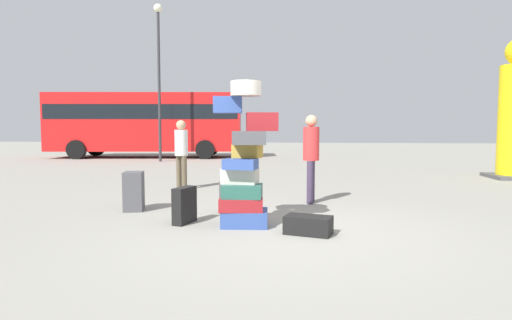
% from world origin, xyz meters
% --- Properties ---
extents(ground_plane, '(80.00, 80.00, 0.00)m').
position_xyz_m(ground_plane, '(0.00, 0.00, 0.00)').
color(ground_plane, gray).
extents(suitcase_tower, '(0.96, 0.66, 2.05)m').
position_xyz_m(suitcase_tower, '(-0.50, 0.23, 0.86)').
color(suitcase_tower, '#334F99').
rests_on(suitcase_tower, ground).
extents(suitcase_charcoal_white_trunk, '(0.35, 0.37, 0.54)m').
position_xyz_m(suitcase_charcoal_white_trunk, '(-0.85, 1.08, 0.27)').
color(suitcase_charcoal_white_trunk, '#4C4C51').
rests_on(suitcase_charcoal_white_trunk, ground).
extents(suitcase_black_foreground_far, '(0.27, 0.47, 0.53)m').
position_xyz_m(suitcase_black_foreground_far, '(-1.40, 0.27, 0.27)').
color(suitcase_black_foreground_far, black).
rests_on(suitcase_black_foreground_far, ground).
extents(suitcase_charcoal_behind_tower, '(0.40, 0.45, 0.66)m').
position_xyz_m(suitcase_charcoal_behind_tower, '(-2.53, 1.12, 0.33)').
color(suitcase_charcoal_behind_tower, '#4C4C51').
rests_on(suitcase_charcoal_behind_tower, ground).
extents(suitcase_black_upright_blue, '(0.67, 0.49, 0.24)m').
position_xyz_m(suitcase_black_upright_blue, '(0.40, -0.16, 0.12)').
color(suitcase_black_upright_blue, black).
rests_on(suitcase_black_upright_blue, ground).
extents(person_bearded_onlooker, '(0.30, 0.30, 1.60)m').
position_xyz_m(person_bearded_onlooker, '(-2.48, 3.73, 0.95)').
color(person_bearded_onlooker, brown).
rests_on(person_bearded_onlooker, ground).
extents(person_tourist_with_camera, '(0.30, 0.34, 1.65)m').
position_xyz_m(person_tourist_with_camera, '(0.47, 2.22, 0.98)').
color(person_tourist_with_camera, '#3F334C').
rests_on(person_tourist_with_camera, ground).
extents(parked_bus, '(9.58, 3.68, 3.15)m').
position_xyz_m(parked_bus, '(-7.50, 14.49, 1.83)').
color(parked_bus, red).
rests_on(parked_bus, ground).
extents(lamp_post, '(0.36, 0.36, 6.74)m').
position_xyz_m(lamp_post, '(-5.91, 11.92, 4.34)').
color(lamp_post, '#333338').
rests_on(lamp_post, ground).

